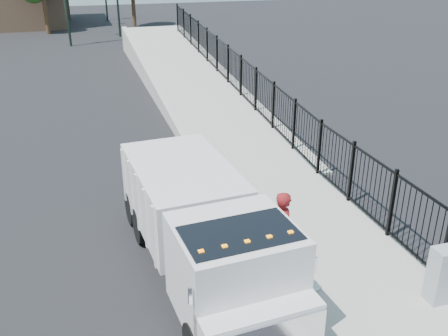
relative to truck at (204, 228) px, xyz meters
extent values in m
plane|color=black|center=(1.38, 0.30, -1.34)|extent=(120.00, 120.00, 0.00)
cube|color=#9E998E|center=(3.31, -1.70, -1.28)|extent=(3.55, 12.00, 0.12)
cube|color=#ADAAA3|center=(1.38, -1.70, -1.26)|extent=(0.30, 12.00, 0.16)
cube|color=#9E998E|center=(3.51, 16.30, -1.34)|extent=(3.95, 24.06, 3.19)
cube|color=black|center=(4.93, 12.30, -0.44)|extent=(0.10, 28.00, 1.80)
cube|color=black|center=(-0.03, 0.35, -0.83)|extent=(1.41, 6.27, 0.20)
cube|color=silver|center=(0.14, -1.75, 0.08)|extent=(2.30, 2.18, 1.83)
cube|color=silver|center=(0.23, -2.89, -0.38)|extent=(2.19, 0.81, 0.91)
cube|color=black|center=(0.16, -1.98, 0.63)|extent=(2.10, 1.35, 0.78)
cube|color=silver|center=(-0.12, 1.53, 0.08)|extent=(2.49, 4.00, 1.55)
cube|color=silver|center=(-0.93, -2.75, 0.49)|extent=(0.06, 0.06, 0.32)
cube|color=silver|center=(1.35, -2.57, 0.49)|extent=(0.06, 0.06, 0.32)
cube|color=orange|center=(-0.64, -2.36, 1.01)|extent=(0.10, 0.08, 0.05)
cube|color=orange|center=(-0.23, -2.33, 1.01)|extent=(0.10, 0.08, 0.05)
cube|color=orange|center=(0.18, -2.30, 1.01)|extent=(0.10, 0.08, 0.05)
cube|color=orange|center=(0.59, -2.26, 1.01)|extent=(0.10, 0.08, 0.05)
cube|color=orange|center=(1.00, -2.23, 1.01)|extent=(0.10, 0.08, 0.05)
cylinder|color=black|center=(1.15, -2.31, -0.88)|extent=(0.36, 0.93, 0.91)
cylinder|color=black|center=(-1.12, 2.00, -0.88)|extent=(0.36, 0.93, 0.91)
cylinder|color=black|center=(0.79, 2.16, -0.88)|extent=(0.36, 0.93, 0.91)
cylinder|color=black|center=(-1.20, 3.01, -0.88)|extent=(0.36, 0.93, 0.91)
cylinder|color=black|center=(0.71, 3.16, -0.88)|extent=(0.36, 0.93, 0.91)
imported|color=maroon|center=(1.78, -0.21, -0.26)|extent=(0.46, 0.70, 1.92)
cube|color=gray|center=(4.48, -2.24, -0.59)|extent=(0.55, 0.40, 1.25)
ellipsoid|color=silver|center=(2.12, -1.11, -1.17)|extent=(0.41, 0.41, 0.10)
cylinder|color=#382314|center=(-4.17, 37.55, 0.26)|extent=(0.36, 0.36, 3.20)
cylinder|color=#382314|center=(3.55, 39.87, 0.26)|extent=(0.36, 0.36, 3.20)
cylinder|color=#382314|center=(-2.33, 46.99, 0.26)|extent=(0.36, 0.36, 3.20)
camera|label=1|loc=(-2.25, -9.06, 5.57)|focal=40.00mm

